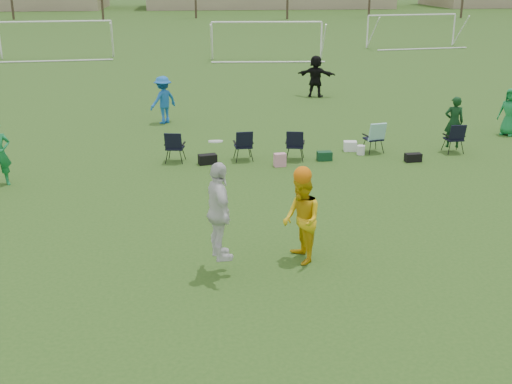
{
  "coord_description": "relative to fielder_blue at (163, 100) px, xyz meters",
  "views": [
    {
      "loc": [
        -1.35,
        -11.27,
        5.61
      ],
      "look_at": [
        -0.01,
        1.27,
        1.25
      ],
      "focal_mm": 45.0,
      "sensor_mm": 36.0,
      "label": 1
    }
  ],
  "objects": [
    {
      "name": "fielder_black",
      "position": [
        6.9,
        4.8,
        0.06
      ],
      "size": [
        1.87,
        1.21,
        1.93
      ],
      "primitive_type": "imported",
      "rotation": [
        0.0,
        0.0,
        2.75
      ],
      "color": "black",
      "rests_on": "ground"
    },
    {
      "name": "sideline_setup",
      "position": [
        5.57,
        -5.34,
        -0.37
      ],
      "size": [
        9.66,
        1.81,
        1.82
      ],
      "color": "#0D3315",
      "rests_on": "ground"
    },
    {
      "name": "fielder_blue",
      "position": [
        0.0,
        0.0,
        0.0
      ],
      "size": [
        1.33,
        1.28,
        1.82
      ],
      "primitive_type": "imported",
      "rotation": [
        0.0,
        0.0,
        3.85
      ],
      "color": "blue",
      "rests_on": "ground"
    },
    {
      "name": "goal_left",
      "position": [
        -7.7,
        20.59,
        1.01
      ],
      "size": [
        7.39,
        0.76,
        2.46
      ],
      "rotation": [
        0.0,
        0.0,
        0.09
      ],
      "color": "white",
      "rests_on": "ground"
    },
    {
      "name": "fielder_green_far",
      "position": [
        12.37,
        -3.24,
        -0.06
      ],
      "size": [
        0.94,
        0.98,
        1.69
      ],
      "primitive_type": "imported",
      "rotation": [
        0.0,
        0.0,
        -0.88
      ],
      "color": "#16803E",
      "rests_on": "ground"
    },
    {
      "name": "goal_mid",
      "position": [
        6.3,
        18.59,
        1.01
      ],
      "size": [
        7.4,
        0.63,
        2.46
      ],
      "rotation": [
        0.0,
        0.0,
        -0.07
      ],
      "color": "white",
      "rests_on": "ground"
    },
    {
      "name": "goal_right",
      "position": [
        18.3,
        24.59,
        1.01
      ],
      "size": [
        7.35,
        1.14,
        2.46
      ],
      "rotation": [
        0.0,
        0.0,
        0.14
      ],
      "color": "white",
      "rests_on": "ground"
    },
    {
      "name": "ground",
      "position": [
        2.3,
        -13.41,
        -0.91
      ],
      "size": [
        260.0,
        260.0,
        0.0
      ],
      "primitive_type": "plane",
      "color": "#285019",
      "rests_on": "ground"
    },
    {
      "name": "center_contest",
      "position": [
        2.33,
        -13.13,
        0.21
      ],
      "size": [
        2.43,
        1.52,
        2.73
      ],
      "color": "white",
      "rests_on": "ground"
    }
  ]
}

